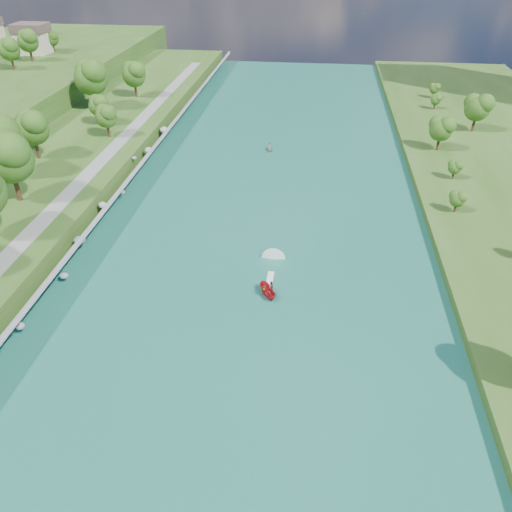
# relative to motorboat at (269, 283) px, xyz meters

# --- Properties ---
(ground) EXTENTS (260.00, 260.00, 0.00)m
(ground) POSITION_rel_motorboat_xyz_m (-3.40, -5.37, -0.69)
(ground) COLOR #2D5119
(ground) RESTS_ON ground
(river_water) EXTENTS (55.00, 240.00, 0.10)m
(river_water) POSITION_rel_motorboat_xyz_m (-3.40, 14.63, -0.64)
(river_water) COLOR #195F4F
(river_water) RESTS_ON ground
(ridge_west) EXTENTS (60.00, 120.00, 9.00)m
(ridge_west) POSITION_rel_motorboat_xyz_m (-85.90, 89.63, 3.81)
(ridge_west) COLOR #2D5119
(ridge_west) RESTS_ON ground
(riprap_bank) EXTENTS (3.83, 236.00, 4.26)m
(riprap_bank) POSITION_rel_motorboat_xyz_m (-29.24, 13.59, 1.11)
(riprap_bank) COLOR slate
(riprap_bank) RESTS_ON ground
(riverside_path) EXTENTS (3.00, 200.00, 0.10)m
(riverside_path) POSITION_rel_motorboat_xyz_m (-35.90, 14.63, 2.86)
(riverside_path) COLOR gray
(riverside_path) RESTS_ON berm_west
(trees_east) EXTENTS (17.40, 141.25, 10.20)m
(trees_east) POSITION_rel_motorboat_xyz_m (34.06, 13.76, 5.25)
(trees_east) COLOR #284F15
(trees_east) RESTS_ON berm_east
(trees_ridge) EXTENTS (13.87, 40.89, 10.23)m
(trees_ridge) POSITION_rel_motorboat_xyz_m (-78.54, 80.50, 12.94)
(trees_ridge) COLOR #284F15
(trees_ridge) RESTS_ON ridge_west
(motorboat) EXTENTS (3.60, 18.76, 2.03)m
(motorboat) POSITION_rel_motorboat_xyz_m (0.00, 0.00, 0.00)
(motorboat) COLOR #AF0E19
(motorboat) RESTS_ON river_water
(raft) EXTENTS (2.36, 3.08, 1.71)m
(raft) POSITION_rel_motorboat_xyz_m (-4.94, 49.71, -0.22)
(raft) COLOR gray
(raft) RESTS_ON river_water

